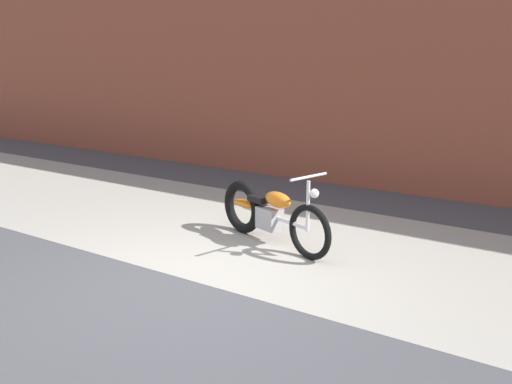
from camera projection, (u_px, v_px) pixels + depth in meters
ground_plane at (195, 282)px, 5.95m from camera, size 80.00×80.00×0.00m
sidewalk_slab at (277, 237)px, 7.37m from camera, size 36.00×3.50×0.01m
brick_building_wall at (380, 30)px, 9.48m from camera, size 36.00×0.50×5.55m
motorcycle_orange at (266, 212)px, 7.11m from camera, size 1.94×0.84×1.03m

